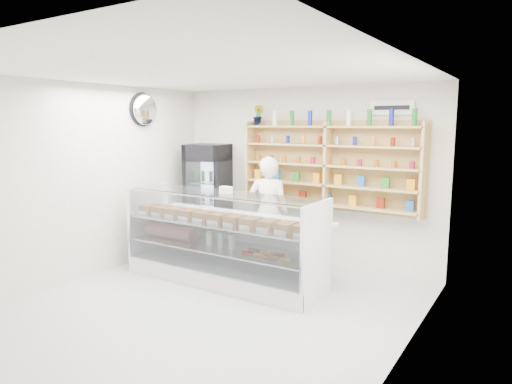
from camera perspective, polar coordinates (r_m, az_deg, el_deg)
The scene contains 8 objects.
room at distance 5.31m, azimuth -6.29°, elevation -0.48°, with size 5.00×5.00×5.00m.
display_counter at distance 6.55m, azimuth -4.07°, elevation -8.09°, with size 2.95×0.88×1.28m.
shop_worker at distance 7.07m, azimuth 1.54°, elevation -2.53°, with size 0.63×0.42×1.74m, color silver.
drinks_cooler at distance 8.05m, azimuth -5.96°, elevation -0.68°, with size 0.79×0.78×1.87m.
wall_shelving at distance 7.03m, azimuth 8.96°, elevation 3.29°, with size 2.84×0.28×1.33m.
potted_plant at distance 7.59m, azimuth 0.29°, elevation 9.56°, with size 0.18×0.15×0.33m, color #1E6626.
security_mirror at distance 7.60m, azimuth -13.69°, elevation 10.00°, with size 0.15×0.50×0.50m, color silver.
wall_sign at distance 6.83m, azimuth 16.63°, elevation 10.07°, with size 0.62×0.03×0.20m, color white.
Camera 1 is at (3.28, -4.09, 2.24)m, focal length 32.00 mm.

